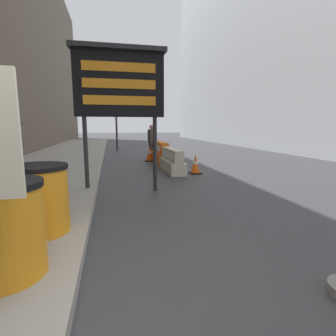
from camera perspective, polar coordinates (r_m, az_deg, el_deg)
ground_plane at (r=2.66m, az=-19.99°, el=-28.74°), size 120.00×120.00×0.00m
barrel_drum_foreground at (r=3.04m, az=-32.49°, el=-11.28°), size 0.80×0.80×0.94m
barrel_drum_middle at (r=4.00m, az=-26.28°, el=-6.05°), size 0.80×0.80×0.94m
message_board at (r=6.41m, az=-10.51°, el=17.40°), size 2.16×0.36×3.38m
jersey_barrier_cream at (r=9.29m, az=0.86°, el=1.43°), size 0.52×2.07×0.81m
jersey_barrier_orange_near at (r=11.40m, az=-1.64°, el=3.11°), size 0.54×1.93×0.93m
traffic_cone_near at (r=12.06m, az=-4.00°, el=3.19°), size 0.41×0.41×0.73m
traffic_cone_mid at (r=14.08m, az=-1.71°, el=4.20°), size 0.45×0.45×0.80m
traffic_cone_far at (r=8.92m, az=5.99°, el=0.82°), size 0.37×0.37×0.66m
traffic_light_near_curb at (r=17.29m, az=-11.29°, el=13.66°), size 0.28×0.44×4.17m
pedestrian_worker at (r=12.54m, az=-3.54°, el=6.28°), size 0.34×0.48×1.66m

